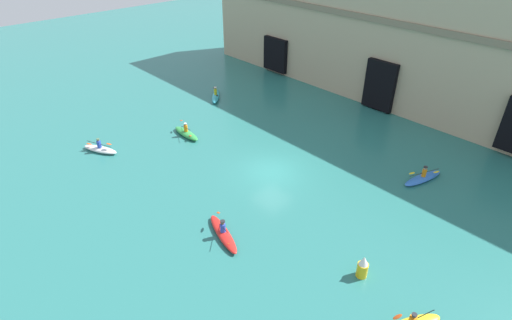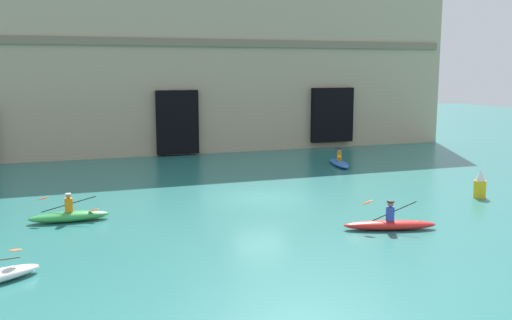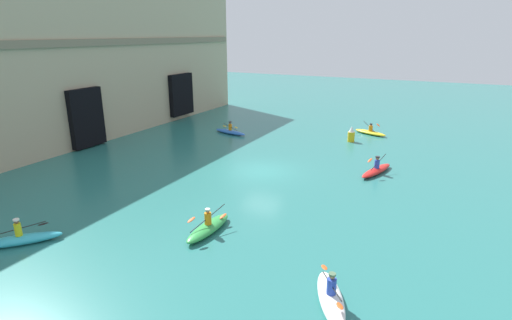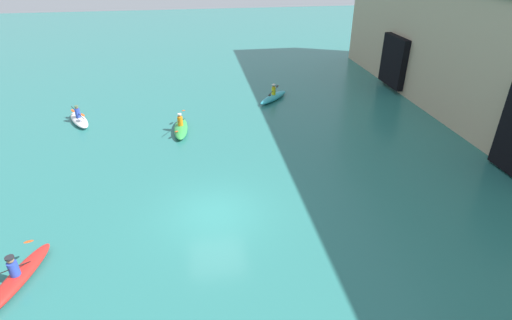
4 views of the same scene
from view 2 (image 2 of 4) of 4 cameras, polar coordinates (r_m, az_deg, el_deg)
ground_plane at (r=27.46m, az=0.37°, el=-3.80°), size 120.00×120.00×0.00m
cliff_bluff at (r=44.29m, az=-9.57°, el=9.18°), size 45.41×7.41×12.64m
kayak_red at (r=22.68m, az=13.23°, el=-6.24°), size 3.65×1.69×1.19m
kayak_green at (r=24.45m, az=-18.17°, el=-5.30°), size 3.16×0.86×1.16m
kayak_blue at (r=36.86m, az=8.31°, el=-0.25°), size 1.52×3.57×1.12m
marker_buoy at (r=29.46m, az=21.49°, el=-2.33°), size 0.57×0.57×1.33m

